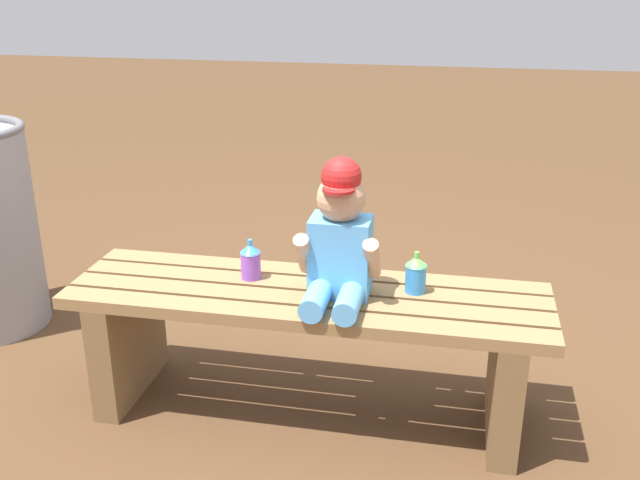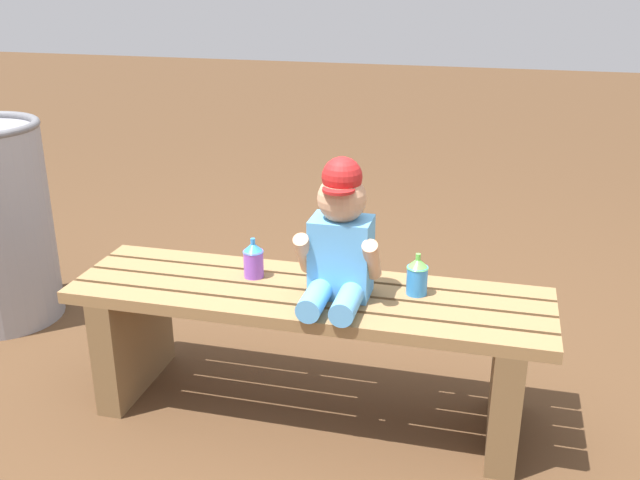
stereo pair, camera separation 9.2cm
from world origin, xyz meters
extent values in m
plane|color=#4C331E|center=(0.00, 0.00, 0.00)|extent=(16.00, 16.00, 0.00)
cube|color=olive|center=(0.00, -0.15, 0.39)|extent=(1.40, 0.09, 0.04)
cube|color=olive|center=(0.00, -0.05, 0.39)|extent=(1.40, 0.09, 0.04)
cube|color=olive|center=(0.00, 0.05, 0.39)|extent=(1.40, 0.09, 0.04)
cube|color=olive|center=(0.00, 0.15, 0.39)|extent=(1.40, 0.09, 0.04)
cube|color=brown|center=(-0.58, 0.00, 0.19)|extent=(0.08, 0.39, 0.37)
cube|color=brown|center=(0.58, 0.00, 0.19)|extent=(0.08, 0.39, 0.37)
cube|color=#59A5E5|center=(0.10, 0.00, 0.52)|extent=(0.17, 0.12, 0.23)
sphere|color=tan|center=(0.10, 0.00, 0.70)|extent=(0.14, 0.14, 0.14)
cylinder|color=#B21E1E|center=(0.10, -0.04, 0.73)|extent=(0.09, 0.09, 0.01)
sphere|color=#B21E1E|center=(0.10, 0.00, 0.76)|extent=(0.11, 0.11, 0.11)
cylinder|color=#5DAEF0|center=(0.05, -0.12, 0.44)|extent=(0.07, 0.16, 0.07)
cylinder|color=#5DAEF0|center=(0.14, -0.12, 0.44)|extent=(0.07, 0.16, 0.07)
cylinder|color=tan|center=(0.00, -0.03, 0.54)|extent=(0.04, 0.12, 0.14)
cylinder|color=tan|center=(0.19, -0.03, 0.54)|extent=(0.04, 0.12, 0.14)
cylinder|color=#8C4CCC|center=(-0.18, 0.05, 0.45)|extent=(0.06, 0.06, 0.08)
cone|color=#338CE5|center=(-0.18, 0.05, 0.51)|extent=(0.06, 0.06, 0.03)
cylinder|color=#338CE5|center=(-0.18, 0.05, 0.52)|extent=(0.01, 0.01, 0.02)
cylinder|color=#338CE5|center=(0.31, 0.05, 0.45)|extent=(0.06, 0.06, 0.08)
cone|color=#66CC4C|center=(0.31, 0.05, 0.51)|extent=(0.06, 0.06, 0.03)
cylinder|color=#66CC4C|center=(0.31, 0.05, 0.52)|extent=(0.01, 0.01, 0.02)
camera|label=1|loc=(0.41, -1.86, 1.30)|focal=40.51mm
camera|label=2|loc=(0.50, -1.84, 1.30)|focal=40.51mm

